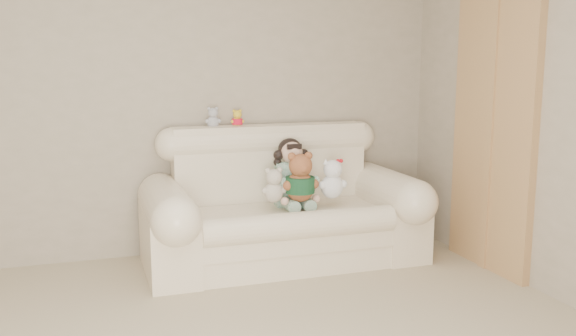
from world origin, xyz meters
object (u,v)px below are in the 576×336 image
Objects in this scene: seated_child at (291,172)px; cream_teddy at (274,182)px; sofa at (284,196)px; brown_teddy at (300,172)px; white_cat at (332,175)px.

seated_child reaches higher than cream_teddy.
sofa is 0.26m from brown_teddy.
cream_teddy is (-0.20, -0.18, -0.03)m from seated_child.
brown_teddy is at bearing -57.38° from sofa.
brown_teddy is 1.21× the size of white_cat.
white_cat is 0.47m from cream_teddy.
brown_teddy is (0.08, -0.13, 0.20)m from sofa.
cream_teddy is at bearing -138.64° from sofa.
brown_teddy is (-0.00, -0.21, 0.03)m from seated_child.
cream_teddy is (-0.46, 0.00, -0.03)m from white_cat.
seated_child is at bearing 113.37° from brown_teddy.
white_cat reaches higher than cream_teddy.
white_cat is at bearing 30.80° from brown_teddy.
cream_teddy is (-0.11, -0.10, 0.14)m from sofa.
white_cat is 1.18× the size of cream_teddy.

